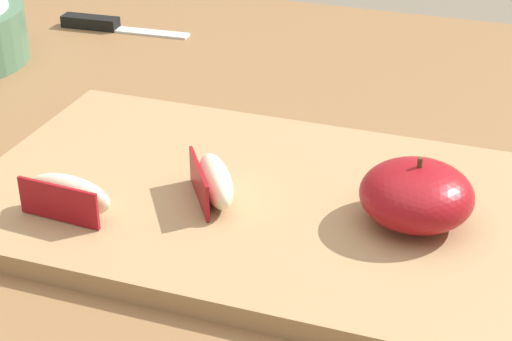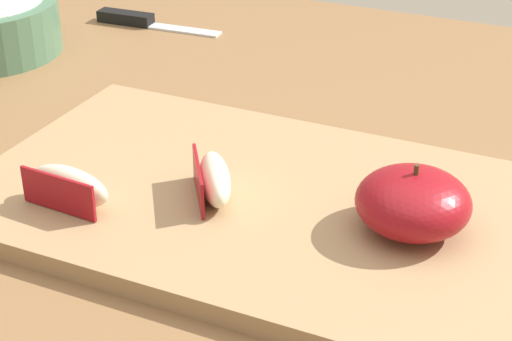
{
  "view_description": "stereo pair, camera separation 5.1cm",
  "coord_description": "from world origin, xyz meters",
  "px_view_note": "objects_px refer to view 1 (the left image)",
  "views": [
    {
      "loc": [
        0.15,
        -0.56,
        1.07
      ],
      "look_at": [
        -0.03,
        -0.04,
        0.77
      ],
      "focal_mm": 59.01,
      "sensor_mm": 36.0,
      "label": 1
    },
    {
      "loc": [
        0.2,
        -0.54,
        1.07
      ],
      "look_at": [
        -0.03,
        -0.04,
        0.77
      ],
      "focal_mm": 59.01,
      "sensor_mm": 36.0,
      "label": 2
    }
  ],
  "objects_px": {
    "cutting_board": "(256,203)",
    "paring_knife": "(101,24)",
    "apple_half_skin_up": "(417,195)",
    "apple_wedge_near_knife": "(214,181)",
    "apple_wedge_front": "(68,195)"
  },
  "relations": [
    {
      "from": "cutting_board",
      "to": "paring_knife",
      "type": "height_order",
      "value": "cutting_board"
    },
    {
      "from": "apple_half_skin_up",
      "to": "apple_wedge_near_knife",
      "type": "relative_size",
      "value": 1.16
    },
    {
      "from": "apple_wedge_near_knife",
      "to": "apple_wedge_front",
      "type": "bearing_deg",
      "value": -149.14
    },
    {
      "from": "paring_knife",
      "to": "apple_wedge_near_knife",
      "type": "bearing_deg",
      "value": -50.59
    },
    {
      "from": "apple_wedge_front",
      "to": "paring_knife",
      "type": "relative_size",
      "value": 0.44
    },
    {
      "from": "apple_wedge_near_knife",
      "to": "apple_wedge_front",
      "type": "relative_size",
      "value": 0.99
    },
    {
      "from": "cutting_board",
      "to": "apple_wedge_near_knife",
      "type": "distance_m",
      "value": 0.04
    },
    {
      "from": "cutting_board",
      "to": "apple_wedge_near_knife",
      "type": "height_order",
      "value": "apple_wedge_near_knife"
    },
    {
      "from": "cutting_board",
      "to": "apple_half_skin_up",
      "type": "xyz_separation_m",
      "value": [
        0.12,
        0.0,
        0.03
      ]
    },
    {
      "from": "apple_half_skin_up",
      "to": "apple_wedge_front",
      "type": "distance_m",
      "value": 0.25
    },
    {
      "from": "apple_wedge_near_knife",
      "to": "cutting_board",
      "type": "bearing_deg",
      "value": 33.03
    },
    {
      "from": "apple_wedge_near_knife",
      "to": "paring_knife",
      "type": "xyz_separation_m",
      "value": [
        -0.29,
        0.35,
        -0.03
      ]
    },
    {
      "from": "apple_wedge_front",
      "to": "apple_half_skin_up",
      "type": "bearing_deg",
      "value": 16.93
    },
    {
      "from": "apple_wedge_front",
      "to": "paring_knife",
      "type": "bearing_deg",
      "value": 115.99
    },
    {
      "from": "cutting_board",
      "to": "apple_wedge_near_knife",
      "type": "relative_size",
      "value": 6.25
    }
  ]
}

